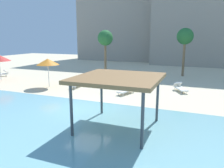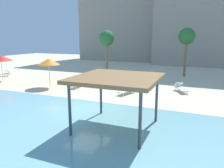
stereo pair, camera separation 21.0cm
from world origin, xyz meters
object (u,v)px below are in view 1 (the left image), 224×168
Objects in this scene: lounge_chair_1 at (78,84)px; lounge_chair_2 at (180,87)px; palm_tree_1 at (105,39)px; beach_umbrella_orange_1 at (48,62)px; lounge_chair_0 at (127,90)px; palm_tree_2 at (185,37)px; lounge_chair_3 at (1,74)px; shade_pavilion at (118,80)px.

lounge_chair_1 and lounge_chair_2 have the same top height.
palm_tree_1 reaches higher than lounge_chair_2.
lounge_chair_0 is at bearing 2.91° from beach_umbrella_orange_1.
palm_tree_1 is at bearing 78.34° from beach_umbrella_orange_1.
beach_umbrella_orange_1 is at bearing -102.75° from lounge_chair_2.
lounge_chair_0 is 0.35× the size of palm_tree_2.
palm_tree_2 is (3.58, 10.35, 4.22)m from lounge_chair_0.
palm_tree_1 is at bearing 153.99° from lounge_chair_3.
lounge_chair_1 is 11.43m from lounge_chair_3.
lounge_chair_3 is 13.13m from palm_tree_1.
palm_tree_1 is at bearing 115.59° from shade_pavilion.
palm_tree_1 is at bearing -127.84° from lounge_chair_0.
shade_pavilion is at bearing -39.94° from lounge_chair_2.
palm_tree_2 reaches higher than shade_pavilion.
shade_pavilion is at bearing 96.31° from lounge_chair_3.
beach_umbrella_orange_1 is 15.61m from palm_tree_2.
lounge_chair_3 is at bearing -78.68° from lounge_chair_0.
lounge_chair_2 is (2.24, 9.31, -2.17)m from shade_pavilion.
shade_pavilion is 2.01× the size of lounge_chair_0.
lounge_chair_2 and lounge_chair_3 have the same top height.
lounge_chair_3 is (-20.32, -0.33, 0.00)m from lounge_chair_2.
lounge_chair_0 is at bearing 115.47° from lounge_chair_3.
shade_pavilion is 7.43m from lounge_chair_0.
palm_tree_1 is (-5.69, 8.57, 4.04)m from lounge_chair_0.
beach_umbrella_orange_1 is 1.37× the size of lounge_chair_1.
beach_umbrella_orange_1 is at bearing -101.66° from palm_tree_1.
lounge_chair_3 is (-8.83, 2.47, -2.02)m from beach_umbrella_orange_1.
lounge_chair_0 is 1.01× the size of lounge_chair_2.
lounge_chair_3 is 0.34× the size of palm_tree_2.
lounge_chair_3 is (-18.08, 8.98, -2.17)m from shade_pavilion.
shade_pavilion is 10.29m from lounge_chair_1.
palm_tree_1 is (-0.65, 8.02, 4.04)m from lounge_chair_1.
lounge_chair_1 is 1.00× the size of lounge_chair_3.
beach_umbrella_orange_1 is 1.38× the size of lounge_chair_3.
shade_pavilion reaches higher than lounge_chair_1.
palm_tree_1 is 9.44m from palm_tree_2.
palm_tree_2 is (11.12, 10.73, 2.20)m from beach_umbrella_orange_1.
lounge_chair_0 is 1.04× the size of lounge_chair_3.
palm_tree_2 reaches higher than lounge_chair_0.
lounge_chair_0 is 11.05m from palm_tree_1.
shade_pavilion is 9.82m from lounge_chair_2.
shade_pavilion reaches higher than lounge_chair_2.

